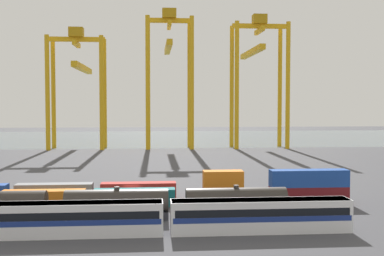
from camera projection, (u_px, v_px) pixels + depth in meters
name	position (u px, v px, depth m)	size (l,w,h in m)	color
ground_plane	(139.00, 168.00, 115.95)	(420.00, 420.00, 0.00)	#424247
harbour_water	(146.00, 138.00, 221.12)	(400.00, 110.00, 0.01)	slate
passenger_train	(70.00, 218.00, 55.53)	(66.44, 3.14, 3.90)	silver
freight_tank_row	(56.00, 205.00, 62.73)	(61.29, 2.94, 4.40)	#232326
shipping_container_4	(44.00, 199.00, 70.89)	(12.10, 2.44, 2.60)	orange
shipping_container_5	(135.00, 198.00, 71.97)	(12.10, 2.44, 2.60)	#146066
shipping_container_6	(223.00, 196.00, 73.05)	(6.04, 2.44, 2.60)	#AD211C
shipping_container_7	(223.00, 179.00, 72.92)	(6.04, 2.44, 2.60)	orange
shipping_container_8	(309.00, 195.00, 74.13)	(12.10, 2.44, 2.60)	maroon
shipping_container_9	(309.00, 178.00, 74.00)	(12.10, 2.44, 2.60)	#1C4299
shipping_container_13	(55.00, 192.00, 76.77)	(12.10, 2.44, 2.60)	slate
shipping_container_14	(139.00, 191.00, 77.86)	(12.10, 2.44, 2.60)	#AD211C
gantry_crane_west	(78.00, 76.00, 168.00)	(19.39, 39.57, 41.56)	gold
gantry_crane_central	(169.00, 65.00, 169.17)	(16.48, 33.71, 48.38)	gold
gantry_crane_east	(257.00, 67.00, 172.34)	(19.41, 37.47, 46.87)	gold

